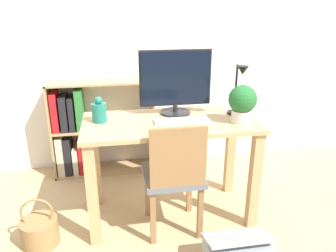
# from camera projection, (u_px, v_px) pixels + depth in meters

# --- Properties ---
(ground_plane) EXTENTS (10.00, 10.00, 0.00)m
(ground_plane) POSITION_uv_depth(u_px,v_px,m) (170.00, 213.00, 2.57)
(ground_plane) COLOR tan
(wall_back) EXTENTS (8.00, 0.05, 2.60)m
(wall_back) POSITION_uv_depth(u_px,v_px,m) (152.00, 31.00, 3.03)
(wall_back) COLOR silver
(wall_back) RESTS_ON ground_plane
(desk) EXTENTS (1.23, 0.60, 0.77)m
(desk) POSITION_uv_depth(u_px,v_px,m) (170.00, 142.00, 2.36)
(desk) COLOR tan
(desk) RESTS_ON ground_plane
(monitor) EXTENTS (0.53, 0.22, 0.47)m
(monitor) POSITION_uv_depth(u_px,v_px,m) (175.00, 81.00, 2.37)
(monitor) COLOR #232326
(monitor) RESTS_ON desk
(keyboard) EXTENTS (0.39, 0.11, 0.02)m
(keyboard) POSITION_uv_depth(u_px,v_px,m) (182.00, 121.00, 2.28)
(keyboard) COLOR silver
(keyboard) RESTS_ON desk
(vase) EXTENTS (0.10, 0.10, 0.18)m
(vase) POSITION_uv_depth(u_px,v_px,m) (99.00, 111.00, 2.26)
(vase) COLOR #1E7266
(vase) RESTS_ON desk
(desk_lamp) EXTENTS (0.10, 0.19, 0.38)m
(desk_lamp) POSITION_uv_depth(u_px,v_px,m) (239.00, 86.00, 2.31)
(desk_lamp) COLOR black
(desk_lamp) RESTS_ON desk
(potted_plant) EXTENTS (0.19, 0.19, 0.26)m
(potted_plant) POSITION_uv_depth(u_px,v_px,m) (242.00, 103.00, 2.22)
(potted_plant) COLOR silver
(potted_plant) RESTS_ON desk
(chair) EXTENTS (0.40, 0.40, 0.84)m
(chair) POSITION_uv_depth(u_px,v_px,m) (174.00, 174.00, 2.21)
(chair) COLOR slate
(chair) RESTS_ON ground_plane
(bookshelf) EXTENTS (0.95, 0.28, 0.89)m
(bookshelf) POSITION_uv_depth(u_px,v_px,m) (83.00, 130.00, 3.06)
(bookshelf) COLOR tan
(bookshelf) RESTS_ON ground_plane
(basket) EXTENTS (0.24, 0.24, 0.35)m
(basket) POSITION_uv_depth(u_px,v_px,m) (40.00, 231.00, 2.21)
(basket) COLOR #997547
(basket) RESTS_ON ground_plane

